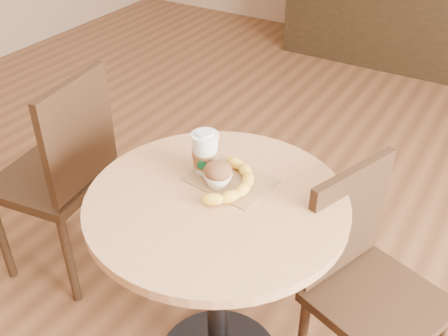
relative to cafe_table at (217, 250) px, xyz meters
name	(u,v)px	position (x,y,z in m)	size (l,w,h in m)	color
cafe_table	(217,250)	(0.00, 0.00, 0.00)	(0.75, 0.75, 0.75)	black
chair_left	(62,172)	(-0.78, 0.11, -0.06)	(0.45, 0.45, 0.90)	#311E11
chair_right	(366,281)	(0.41, 0.21, -0.10)	(0.46, 0.46, 0.82)	#311E11
kraft_bag	(231,180)	(-0.01, 0.09, 0.20)	(0.24, 0.18, 0.00)	olive
coffee_cup	(205,154)	(-0.10, 0.10, 0.26)	(0.08, 0.09, 0.14)	silver
muffin	(218,174)	(-0.03, 0.05, 0.24)	(0.08, 0.08, 0.08)	white
banana	(232,183)	(0.01, 0.06, 0.22)	(0.15, 0.25, 0.03)	yellow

